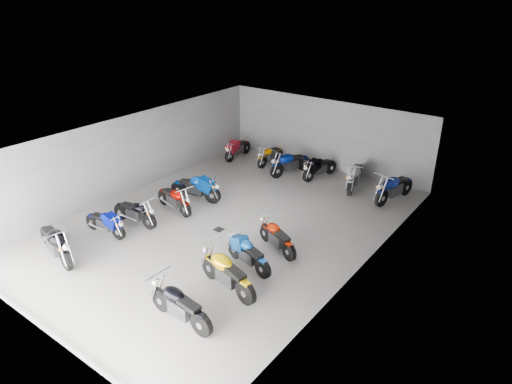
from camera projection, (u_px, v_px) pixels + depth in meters
ground at (228, 224)px, 16.40m from camera, size 14.00×14.00×0.00m
wall_back at (326, 134)px, 20.82m from camera, size 10.00×0.10×3.20m
wall_left at (132, 154)px, 18.44m from camera, size 0.10×14.00×3.20m
wall_right at (361, 226)px, 13.01m from camera, size 0.10×14.00×3.20m
ceiling at (225, 139)px, 15.05m from camera, size 10.00×14.00×0.04m
drain_grate at (219, 229)px, 16.03m from camera, size 0.32×0.32×0.01m
motorcycle_left_a at (55, 243)px, 14.13m from camera, size 2.36×0.69×1.05m
motorcycle_left_b at (105, 223)px, 15.56m from camera, size 1.88×0.40×0.83m
motorcycle_left_c at (135, 212)px, 16.21m from camera, size 2.00×0.43×0.88m
motorcycle_left_d at (174, 199)px, 17.15m from camera, size 2.06×0.55×0.91m
motorcycle_left_e at (196, 188)px, 18.01m from camera, size 2.16×0.69×0.97m
motorcycle_right_a at (180, 305)px, 11.48m from camera, size 2.14×0.43×0.94m
motorcycle_right_b at (227, 273)px, 12.70m from camera, size 2.27×0.65×1.00m
motorcycle_right_c at (248, 253)px, 13.75m from camera, size 1.94×0.62×0.87m
motorcycle_right_d at (277, 237)px, 14.65m from camera, size 1.88×0.86×0.87m
motorcycle_back_a at (238, 148)px, 22.37m from camera, size 0.46×2.07×0.91m
motorcycle_back_b at (270, 155)px, 21.59m from camera, size 0.38×1.94×0.85m
motorcycle_back_c at (290, 163)px, 20.42m from camera, size 0.85×2.18×0.99m
motorcycle_back_d at (319, 168)px, 20.06m from camera, size 0.62×2.03×0.90m
motorcycle_back_e at (355, 176)px, 19.03m from camera, size 0.73×2.33×1.04m
motorcycle_back_f at (394, 188)px, 17.92m from camera, size 0.71×2.33×1.03m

